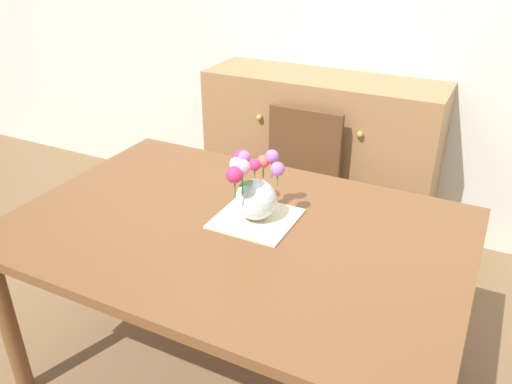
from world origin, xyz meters
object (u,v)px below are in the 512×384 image
chair_far (296,181)px  dresser (319,157)px  flower_vase (254,189)px  dining_table (236,243)px

chair_far → dresser: dresser is taller
dresser → flower_vase: size_ratio=5.15×
dining_table → flower_vase: bearing=65.1°
chair_far → dresser: 0.42m
dining_table → chair_far: chair_far is taller
chair_far → flower_vase: flower_vase is taller
dresser → dining_table: bearing=-83.9°
chair_far → dining_table: bearing=98.0°
dining_table → dresser: dresser is taller
flower_vase → dining_table: bearing=-114.9°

